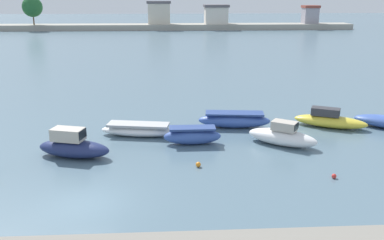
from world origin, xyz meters
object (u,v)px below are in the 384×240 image
moored_boat_3 (139,130)px  moored_boat_6 (282,136)px  moored_boat_2 (73,146)px  moored_boat_7 (330,120)px  moored_boat_4 (192,136)px  mooring_buoy_2 (334,176)px  mooring_buoy_3 (198,164)px  moored_boat_5 (234,120)px

moored_boat_3 → moored_boat_6: moored_boat_6 is taller
moored_boat_2 → moored_boat_7: size_ratio=0.89×
moored_boat_4 → moored_boat_6: (6.09, -0.53, 0.03)m
moored_boat_2 → mooring_buoy_2: moored_boat_2 is taller
moored_boat_4 → mooring_buoy_2: size_ratio=14.45×
mooring_buoy_3 → moored_boat_2: bearing=164.7°
moored_boat_5 → mooring_buoy_2: 10.52m
mooring_buoy_2 → moored_boat_2: bearing=164.7°
moored_boat_7 → moored_boat_6: bearing=-115.8°
moored_boat_5 → mooring_buoy_3: bearing=-107.1°
moored_boat_5 → moored_boat_7: (7.33, -0.38, -0.03)m
mooring_buoy_2 → moored_boat_5: bearing=113.1°
moored_boat_7 → mooring_buoy_2: (-3.21, -9.30, -0.41)m
moored_boat_3 → mooring_buoy_3: moored_boat_3 is taller
moored_boat_3 → moored_boat_6: (9.87, -2.52, 0.18)m
moored_boat_2 → moored_boat_6: bearing=21.5°
moored_boat_3 → mooring_buoy_2: bearing=-25.6°
mooring_buoy_2 → moored_boat_6: bearing=104.8°
moored_boat_4 → moored_boat_6: bearing=-5.2°
moored_boat_6 → moored_boat_2: bearing=-141.0°
moored_boat_2 → mooring_buoy_3: (7.73, -2.11, -0.53)m
moored_boat_3 → moored_boat_6: 10.19m
moored_boat_2 → moored_boat_4: 7.86m
moored_boat_2 → moored_boat_6: 13.77m
moored_boat_6 → moored_boat_4: bearing=-151.8°
moored_boat_2 → moored_boat_7: 19.09m
moored_boat_4 → mooring_buoy_2: (7.56, -6.10, -0.45)m
moored_boat_2 → mooring_buoy_3: bearing=0.4°
moored_boat_5 → mooring_buoy_2: size_ratio=20.89×
moored_boat_3 → moored_boat_5: (7.23, 1.59, 0.14)m
moored_boat_2 → moored_boat_3: 5.48m
moored_boat_3 → moored_boat_4: bearing=-17.8°
moored_boat_5 → mooring_buoy_3: moored_boat_5 is taller
moored_boat_5 → mooring_buoy_3: (-3.33, -7.62, -0.41)m
moored_boat_2 → moored_boat_3: size_ratio=0.87×
moored_boat_2 → moored_boat_7: moored_boat_2 is taller
moored_boat_6 → mooring_buoy_2: bearing=-42.0°
mooring_buoy_3 → mooring_buoy_2: bearing=-15.4°
moored_boat_2 → moored_boat_5: moored_boat_2 is taller
moored_boat_4 → mooring_buoy_2: bearing=-39.1°
moored_boat_3 → moored_boat_5: size_ratio=1.01×
mooring_buoy_3 → moored_boat_3: bearing=122.9°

